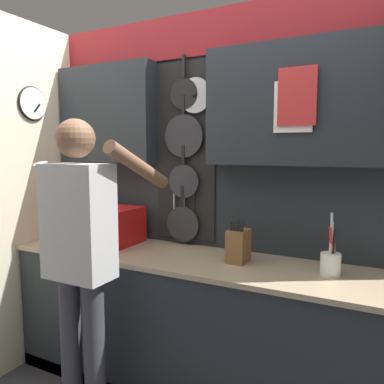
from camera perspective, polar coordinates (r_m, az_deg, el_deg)
base_cabinet_counter at (r=2.59m, az=-1.21°, el=-19.44°), size 2.39×0.62×0.90m
back_wall_unit at (r=2.56m, az=1.90°, el=5.39°), size 2.96×0.23×2.49m
microwave at (r=2.81m, az=-13.27°, el=-4.93°), size 0.48×0.39×0.26m
knife_block at (r=2.30m, az=7.08°, el=-8.07°), size 0.11×0.15×0.27m
utensil_crock at (r=2.19m, az=20.38°, el=-9.85°), size 0.11×0.11×0.34m
person at (r=2.22m, az=-16.62°, el=-7.67°), size 0.54×0.65×1.74m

